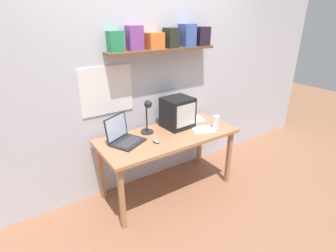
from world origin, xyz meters
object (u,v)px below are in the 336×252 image
object	(u,v)px
laptop	(123,136)
open_notebook	(192,120)
crt_monitor	(178,113)
computer_mouse	(156,141)
desk_lamp	(148,114)
juice_glass	(216,123)
loose_paper_near_laptop	(203,129)
corner_desk	(168,140)

from	to	relation	value
laptop	open_notebook	bearing A→B (deg)	-21.79
crt_monitor	computer_mouse	xyz separation A→B (m)	(-0.41, -0.21, -0.15)
desk_lamp	juice_glass	size ratio (longest dim) A/B	2.61
desk_lamp	juice_glass	bearing A→B (deg)	-17.52
crt_monitor	loose_paper_near_laptop	distance (m)	0.35
juice_glass	open_notebook	xyz separation A→B (m)	(-0.06, 0.34, -0.06)
laptop	desk_lamp	world-z (taller)	desk_lamp
laptop	computer_mouse	world-z (taller)	laptop
computer_mouse	loose_paper_near_laptop	distance (m)	0.60
desk_lamp	open_notebook	xyz separation A→B (m)	(0.65, 0.05, -0.22)
corner_desk	crt_monitor	size ratio (longest dim) A/B	4.38
loose_paper_near_laptop	desk_lamp	bearing A→B (deg)	155.99
crt_monitor	desk_lamp	world-z (taller)	desk_lamp
crt_monitor	loose_paper_near_laptop	bearing A→B (deg)	-54.50
crt_monitor	laptop	world-z (taller)	crt_monitor
corner_desk	juice_glass	xyz separation A→B (m)	(0.55, -0.15, 0.13)
corner_desk	computer_mouse	xyz separation A→B (m)	(-0.20, -0.08, 0.08)
loose_paper_near_laptop	open_notebook	distance (m)	0.31
corner_desk	laptop	bearing A→B (deg)	167.23
laptop	corner_desk	bearing A→B (deg)	-39.45
laptop	open_notebook	distance (m)	0.96
computer_mouse	corner_desk	bearing A→B (deg)	22.79
open_notebook	computer_mouse	bearing A→B (deg)	-158.24
juice_glass	open_notebook	size ratio (longest dim) A/B	0.45
computer_mouse	open_notebook	world-z (taller)	computer_mouse
corner_desk	open_notebook	distance (m)	0.52
laptop	loose_paper_near_laptop	xyz separation A→B (m)	(0.88, -0.22, -0.07)
loose_paper_near_laptop	open_notebook	size ratio (longest dim) A/B	0.90
laptop	loose_paper_near_laptop	distance (m)	0.91
crt_monitor	open_notebook	xyz separation A→B (m)	(0.27, 0.07, -0.17)
loose_paper_near_laptop	open_notebook	bearing A→B (deg)	74.99
desk_lamp	loose_paper_near_laptop	world-z (taller)	desk_lamp
open_notebook	laptop	bearing A→B (deg)	-175.10
desk_lamp	crt_monitor	bearing A→B (deg)	2.00
laptop	juice_glass	xyz separation A→B (m)	(1.02, -0.26, -0.00)
juice_glass	computer_mouse	size ratio (longest dim) A/B	1.37
open_notebook	corner_desk	bearing A→B (deg)	-158.67
desk_lamp	loose_paper_near_laptop	distance (m)	0.66
open_notebook	crt_monitor	bearing A→B (deg)	-166.37
corner_desk	laptop	size ratio (longest dim) A/B	3.73
computer_mouse	crt_monitor	bearing A→B (deg)	26.69
crt_monitor	desk_lamp	xyz separation A→B (m)	(-0.37, 0.02, 0.05)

